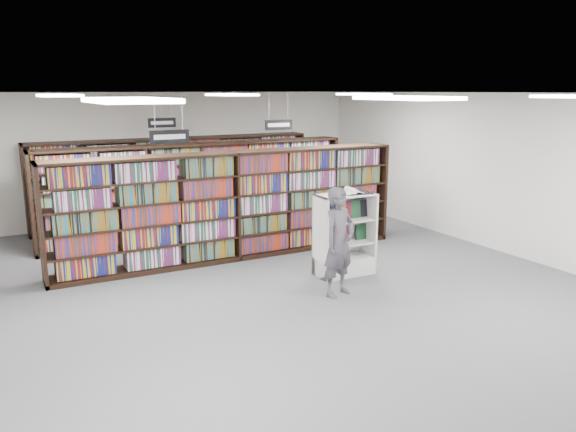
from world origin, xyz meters
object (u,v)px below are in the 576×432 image
shopper (339,242)px  bookshelf_row_near (234,206)px  open_book (351,192)px  endcap_display (343,247)px

shopper → bookshelf_row_near: bearing=85.5°
bookshelf_row_near → shopper: bookshelf_row_near is taller
open_book → shopper: bearing=-123.7°
bookshelf_row_near → open_book: (1.47, -1.87, 0.45)m
bookshelf_row_near → shopper: bearing=-75.8°
bookshelf_row_near → endcap_display: (1.35, -1.83, -0.56)m
endcap_display → open_book: 1.01m
open_book → shopper: shopper is taller
open_book → shopper: size_ratio=0.42×
bookshelf_row_near → open_book: bearing=-51.9°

